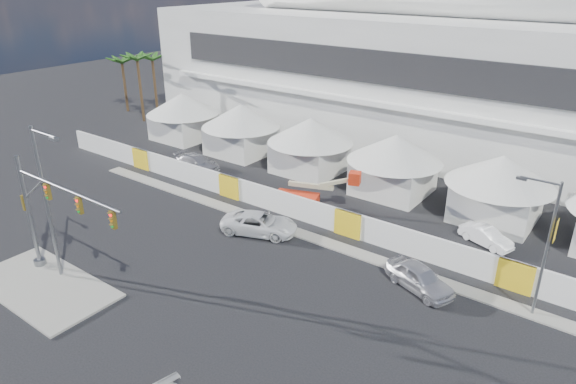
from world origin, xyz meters
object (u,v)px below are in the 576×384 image
Objects in this scene: lot_car_a at (486,236)px; streetlight_curb at (545,240)px; sedan_silver at (420,278)px; traffic_mast at (46,215)px; pickup_curb at (259,223)px; boom_lift at (303,197)px; streetlight_median at (47,195)px; lot_car_c at (197,162)px.

lot_car_a is 9.26m from streetlight_curb.
traffic_mast is (-19.58, -12.78, 3.68)m from sedan_silver.
streetlight_curb is (4.63, -6.82, 4.23)m from lot_car_a.
streetlight_curb reaches higher than traffic_mast.
pickup_curb is 0.78× the size of boom_lift.
traffic_mast is (-6.76, -12.60, 3.69)m from pickup_curb.
traffic_mast is at bearing -151.08° from streetlight_curb.
lot_car_a is (14.42, 8.48, -0.15)m from pickup_curb.
streetlight_curb is at bearing -105.78° from pickup_curb.
streetlight_median is 19.85m from boom_lift.
lot_car_c is (-26.54, 6.65, -0.09)m from sedan_silver.
boom_lift is at bearing 87.87° from sedan_silver.
sedan_silver is 7.58m from streetlight_curb.
lot_car_c is at bearing 113.00° from lot_car_a.
sedan_silver is at bearing 33.30° from streetlight_median.
pickup_curb is at bearing 111.98° from sedan_silver.
lot_car_a is at bearing 45.15° from streetlight_median.
traffic_mast is 1.49m from streetlight_median.
streetlight_curb reaches higher than boom_lift.
traffic_mast reaches higher than lot_car_a.
sedan_silver is 0.57× the size of streetlight_curb.
streetlight_curb is 1.13× the size of boom_lift.
lot_car_a is 29.97m from streetlight_median.
lot_car_c is 13.90m from boom_lift.
sedan_silver is 13.82m from boom_lift.
streetlight_curb reaches higher than sedan_silver.
lot_car_a is at bearing 44.86° from traffic_mast.
lot_car_a is at bearing -80.31° from pickup_curb.
streetlight_median is 1.36× the size of boom_lift.
sedan_silver is 0.48× the size of streetlight_median.
pickup_curb is at bearing -110.57° from boom_lift.
pickup_curb is at bearing -118.19° from lot_car_c.
lot_car_c is at bearing 42.73° from pickup_curb.
lot_car_a is 0.39× the size of streetlight_median.
sedan_silver is 1.21× the size of lot_car_a.
lot_car_a is 0.54× the size of boom_lift.
sedan_silver is 0.46× the size of traffic_mast.
streetlight_median is 29.11m from streetlight_curb.
traffic_mast is at bearing -156.48° from streetlight_median.
traffic_mast reaches higher than boom_lift.
sedan_silver is at bearing 33.14° from traffic_mast.
traffic_mast is (6.96, -19.44, 3.76)m from lot_car_c.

